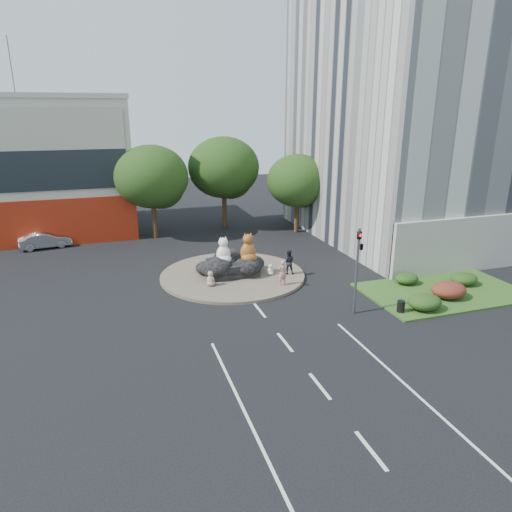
{
  "coord_description": "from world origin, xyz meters",
  "views": [
    {
      "loc": [
        -7.67,
        -18.94,
        11.07
      ],
      "look_at": [
        1.07,
        8.0,
        2.0
      ],
      "focal_mm": 32.0,
      "sensor_mm": 36.0,
      "label": 1
    }
  ],
  "objects_px": {
    "cat_tabby": "(248,247)",
    "pedestrian_pink": "(282,273)",
    "cat_white": "(223,250)",
    "parked_car": "(45,240)",
    "kitten_white": "(270,269)",
    "pedestrian_dark": "(288,262)",
    "litter_bin": "(401,306)",
    "kitten_calico": "(211,278)"
  },
  "relations": [
    {
      "from": "cat_white",
      "to": "parked_car",
      "type": "distance_m",
      "value": 17.16
    },
    {
      "from": "cat_white",
      "to": "kitten_white",
      "type": "relative_size",
      "value": 2.32
    },
    {
      "from": "kitten_white",
      "to": "litter_bin",
      "type": "height_order",
      "value": "kitten_white"
    },
    {
      "from": "cat_white",
      "to": "parked_car",
      "type": "bearing_deg",
      "value": 131.26
    },
    {
      "from": "cat_white",
      "to": "pedestrian_dark",
      "type": "bearing_deg",
      "value": -19.34
    },
    {
      "from": "pedestrian_dark",
      "to": "kitten_calico",
      "type": "bearing_deg",
      "value": 24.42
    },
    {
      "from": "pedestrian_pink",
      "to": "pedestrian_dark",
      "type": "bearing_deg",
      "value": -131.77
    },
    {
      "from": "kitten_white",
      "to": "litter_bin",
      "type": "relative_size",
      "value": 1.22
    },
    {
      "from": "cat_tabby",
      "to": "kitten_calico",
      "type": "bearing_deg",
      "value": -157.09
    },
    {
      "from": "litter_bin",
      "to": "pedestrian_pink",
      "type": "bearing_deg",
      "value": 130.52
    },
    {
      "from": "kitten_calico",
      "to": "pedestrian_dark",
      "type": "relative_size",
      "value": 0.6
    },
    {
      "from": "cat_tabby",
      "to": "kitten_calico",
      "type": "xyz_separation_m",
      "value": [
        -2.95,
        -1.32,
        -1.43
      ]
    },
    {
      "from": "parked_car",
      "to": "cat_white",
      "type": "bearing_deg",
      "value": -143.19
    },
    {
      "from": "cat_tabby",
      "to": "pedestrian_dark",
      "type": "distance_m",
      "value": 2.99
    },
    {
      "from": "pedestrian_pink",
      "to": "pedestrian_dark",
      "type": "height_order",
      "value": "pedestrian_dark"
    },
    {
      "from": "kitten_calico",
      "to": "pedestrian_dark",
      "type": "height_order",
      "value": "pedestrian_dark"
    },
    {
      "from": "cat_tabby",
      "to": "kitten_calico",
      "type": "relative_size",
      "value": 2.02
    },
    {
      "from": "kitten_white",
      "to": "cat_tabby",
      "type": "bearing_deg",
      "value": 141.22
    },
    {
      "from": "cat_tabby",
      "to": "parked_car",
      "type": "height_order",
      "value": "cat_tabby"
    },
    {
      "from": "cat_white",
      "to": "pedestrian_dark",
      "type": "xyz_separation_m",
      "value": [
        4.35,
        -1.06,
        -0.98
      ]
    },
    {
      "from": "kitten_white",
      "to": "parked_car",
      "type": "xyz_separation_m",
      "value": [
        -15.57,
        12.56,
        0.07
      ]
    },
    {
      "from": "kitten_calico",
      "to": "cat_tabby",
      "type": "bearing_deg",
      "value": 61.01
    },
    {
      "from": "cat_white",
      "to": "pedestrian_pink",
      "type": "bearing_deg",
      "value": -48.14
    },
    {
      "from": "kitten_calico",
      "to": "pedestrian_pink",
      "type": "height_order",
      "value": "pedestrian_pink"
    },
    {
      "from": "kitten_white",
      "to": "pedestrian_pink",
      "type": "height_order",
      "value": "pedestrian_pink"
    },
    {
      "from": "kitten_calico",
      "to": "kitten_white",
      "type": "relative_size",
      "value": 1.28
    },
    {
      "from": "cat_tabby",
      "to": "cat_white",
      "type": "bearing_deg",
      "value": 168.77
    },
    {
      "from": "cat_tabby",
      "to": "pedestrian_pink",
      "type": "relative_size",
      "value": 1.24
    },
    {
      "from": "cat_white",
      "to": "litter_bin",
      "type": "bearing_deg",
      "value": -52.63
    },
    {
      "from": "cat_white",
      "to": "kitten_calico",
      "type": "distance_m",
      "value": 2.45
    },
    {
      "from": "cat_tabby",
      "to": "pedestrian_dark",
      "type": "xyz_separation_m",
      "value": [
        2.68,
        -0.76,
        -1.08
      ]
    },
    {
      "from": "cat_white",
      "to": "kitten_calico",
      "type": "relative_size",
      "value": 1.82
    },
    {
      "from": "cat_white",
      "to": "litter_bin",
      "type": "xyz_separation_m",
      "value": [
        8.16,
        -8.74,
        -1.59
      ]
    },
    {
      "from": "kitten_white",
      "to": "pedestrian_dark",
      "type": "bearing_deg",
      "value": -24.83
    },
    {
      "from": "cat_white",
      "to": "cat_tabby",
      "type": "bearing_deg",
      "value": -15.75
    },
    {
      "from": "kitten_white",
      "to": "parked_car",
      "type": "distance_m",
      "value": 20.01
    },
    {
      "from": "pedestrian_pink",
      "to": "pedestrian_dark",
      "type": "relative_size",
      "value": 0.97
    },
    {
      "from": "cat_tabby",
      "to": "litter_bin",
      "type": "relative_size",
      "value": 3.14
    },
    {
      "from": "litter_bin",
      "to": "cat_tabby",
      "type": "bearing_deg",
      "value": 127.58
    },
    {
      "from": "parked_car",
      "to": "litter_bin",
      "type": "height_order",
      "value": "parked_car"
    },
    {
      "from": "kitten_white",
      "to": "cat_white",
      "type": "bearing_deg",
      "value": 147.58
    },
    {
      "from": "cat_white",
      "to": "litter_bin",
      "type": "distance_m",
      "value": 12.06
    }
  ]
}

